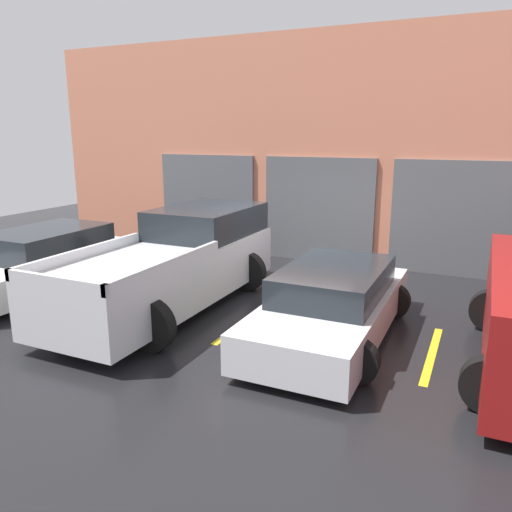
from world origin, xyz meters
name	(u,v)px	position (x,y,z in m)	size (l,w,h in m)	color
ground_plane	(282,294)	(0.00, 0.00, 0.00)	(28.00, 28.00, 0.00)	black
shophouse_building	(331,151)	(-0.01, 3.29, 2.82)	(16.85, 0.68, 5.73)	#D17A5B
pickup_truck	(176,263)	(-1.60, -1.50, 0.85)	(2.48, 5.44, 1.77)	silver
sedan_white	(46,261)	(-4.79, -1.74, 0.60)	(2.22, 4.48, 1.28)	white
sedan_side	(332,304)	(1.60, -1.75, 0.56)	(2.12, 4.39, 1.18)	silver
parking_stripe_left	(105,298)	(-3.19, -1.78, 0.00)	(0.12, 2.20, 0.01)	gold
parking_stripe_centre	(244,322)	(0.00, -1.78, 0.00)	(0.12, 2.20, 0.01)	gold
parking_stripe_right	(432,354)	(3.19, -1.78, 0.00)	(0.12, 2.20, 0.01)	gold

